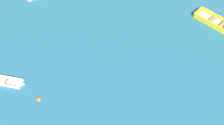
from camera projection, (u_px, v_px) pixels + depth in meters
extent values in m
cube|color=beige|center=(214.00, 22.00, 30.15)|extent=(3.77, 3.29, 0.14)
cube|color=yellow|center=(218.00, 18.00, 30.32)|extent=(3.16, 2.41, 0.55)
cube|color=yellow|center=(210.00, 24.00, 29.67)|extent=(3.16, 2.41, 0.55)
cube|color=yellow|center=(198.00, 12.00, 30.89)|extent=(0.95, 1.19, 0.55)
cube|color=#937047|center=(213.00, 19.00, 30.00)|extent=(1.08, 1.25, 0.03)
cube|color=#937047|center=(223.00, 24.00, 29.48)|extent=(1.08, 1.25, 0.03)
cube|color=beige|center=(8.00, 82.00, 25.24)|extent=(2.42, 0.96, 0.08)
cube|color=white|center=(10.00, 78.00, 25.41)|extent=(2.47, 0.25, 0.32)
cube|color=white|center=(6.00, 85.00, 24.88)|extent=(2.47, 0.25, 0.32)
cone|color=white|center=(22.00, 84.00, 24.95)|extent=(0.63, 0.84, 0.79)
cube|color=#937047|center=(6.00, 81.00, 25.12)|extent=(0.31, 0.76, 0.03)
sphere|color=orange|center=(39.00, 100.00, 24.15)|extent=(0.39, 0.39, 0.39)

